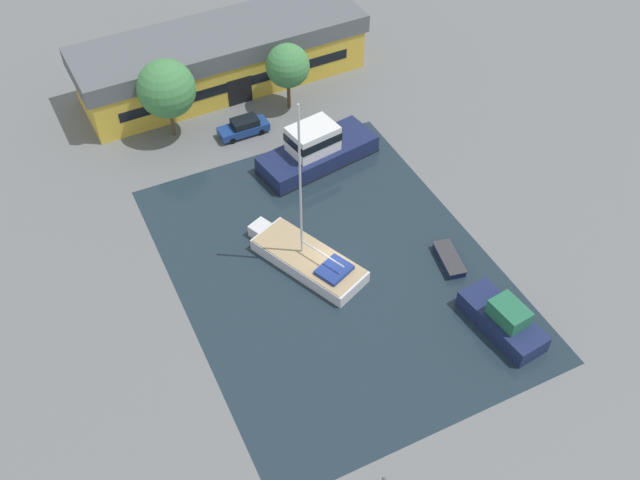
# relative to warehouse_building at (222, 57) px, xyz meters

# --- Properties ---
(ground_plane) EXTENTS (440.00, 440.00, 0.00)m
(ground_plane) POSITION_rel_warehouse_building_xyz_m (-1.46, -26.76, -2.83)
(ground_plane) COLOR slate
(water_canal) EXTENTS (22.50, 29.78, 0.01)m
(water_canal) POSITION_rel_warehouse_building_xyz_m (-1.46, -26.76, -2.83)
(water_canal) COLOR #1E2D38
(water_canal) RESTS_ON ground
(warehouse_building) EXTENTS (28.16, 9.17, 5.60)m
(warehouse_building) POSITION_rel_warehouse_building_xyz_m (0.00, 0.00, 0.00)
(warehouse_building) COLOR gold
(warehouse_building) RESTS_ON ground
(quay_tree_near_building) EXTENTS (4.02, 4.02, 6.49)m
(quay_tree_near_building) POSITION_rel_warehouse_building_xyz_m (4.04, -6.52, 1.63)
(quay_tree_near_building) COLOR brown
(quay_tree_near_building) RESTS_ON ground
(quay_tree_by_water) EXTENTS (5.09, 5.09, 7.45)m
(quay_tree_by_water) POSITION_rel_warehouse_building_xyz_m (-7.07, -5.89, 2.06)
(quay_tree_by_water) COLOR brown
(quay_tree_by_water) RESTS_ON ground
(parked_car) EXTENTS (4.57, 1.80, 1.62)m
(parked_car) POSITION_rel_warehouse_building_xyz_m (-1.35, -8.60, -2.02)
(parked_car) COLOR navy
(parked_car) RESTS_ON ground
(sailboat_moored) EXTENTS (6.64, 10.23, 14.21)m
(sailboat_moored) POSITION_rel_warehouse_building_xyz_m (-3.01, -25.50, -2.19)
(sailboat_moored) COLOR silver
(sailboat_moored) RESTS_ON water_canal
(motor_cruiser) EXTENTS (11.00, 5.70, 3.86)m
(motor_cruiser) POSITION_rel_warehouse_building_xyz_m (2.80, -15.02, -1.45)
(motor_cruiser) COLOR #19234C
(motor_cruiser) RESTS_ON water_canal
(small_dinghy) EXTENTS (2.06, 3.79, 0.63)m
(small_dinghy) POSITION_rel_warehouse_building_xyz_m (6.67, -30.00, -2.51)
(small_dinghy) COLOR #19234C
(small_dinghy) RESTS_ON water_canal
(cabin_boat) EXTENTS (3.37, 6.76, 2.62)m
(cabin_boat) POSITION_rel_warehouse_building_xyz_m (6.52, -36.78, -1.87)
(cabin_boat) COLOR #19234C
(cabin_boat) RESTS_ON water_canal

